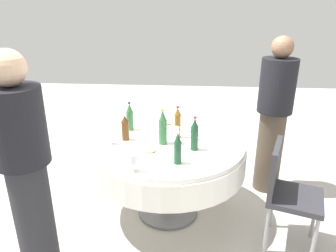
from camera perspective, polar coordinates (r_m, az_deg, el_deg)
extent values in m
plane|color=#B7B2A8|center=(3.13, 0.00, -15.22)|extent=(10.00, 10.00, 0.00)
cylinder|color=white|center=(2.76, 0.00, -3.10)|extent=(1.33, 1.33, 0.04)
cylinder|color=white|center=(2.82, 0.00, -5.51)|extent=(1.36, 1.36, 0.22)
cylinder|color=slate|center=(2.99, 0.00, -11.52)|extent=(0.14, 0.14, 0.48)
cylinder|color=slate|center=(3.12, 0.00, -15.00)|extent=(0.56, 0.56, 0.03)
cylinder|color=#8C5619|center=(2.79, 1.73, 0.02)|extent=(0.06, 0.06, 0.22)
cone|color=#8C5619|center=(2.74, 1.77, 2.72)|extent=(0.05, 0.05, 0.06)
cylinder|color=red|center=(2.73, 1.77, 3.44)|extent=(0.03, 0.03, 0.01)
cylinder|color=#2D6B38|center=(2.66, -0.95, -1.08)|extent=(0.07, 0.07, 0.21)
cone|color=#2D6B38|center=(2.61, -0.97, 1.94)|extent=(0.06, 0.06, 0.08)
cylinder|color=gold|center=(2.59, -0.98, 2.94)|extent=(0.03, 0.03, 0.01)
cylinder|color=#2D6B38|center=(2.98, -6.89, 0.93)|extent=(0.07, 0.07, 0.18)
cone|color=#2D6B38|center=(2.94, -7.00, 3.31)|extent=(0.06, 0.06, 0.08)
cylinder|color=black|center=(2.93, -7.04, 4.16)|extent=(0.02, 0.02, 0.01)
cylinder|color=#194728|center=(2.34, 1.77, -4.85)|extent=(0.06, 0.06, 0.17)
cone|color=#194728|center=(2.29, 1.80, -2.12)|extent=(0.05, 0.05, 0.07)
cylinder|color=silver|center=(2.28, 1.81, -1.18)|extent=(0.02, 0.02, 0.01)
cylinder|color=#593314|center=(2.77, -7.72, -0.85)|extent=(0.06, 0.06, 0.17)
cone|color=#593314|center=(2.73, -7.84, 1.32)|extent=(0.06, 0.06, 0.05)
cylinder|color=silver|center=(2.72, -7.87, 1.97)|extent=(0.03, 0.03, 0.01)
cylinder|color=#194728|center=(2.56, 4.79, -2.28)|extent=(0.06, 0.06, 0.20)
cone|color=#194728|center=(2.51, 4.88, 0.58)|extent=(0.06, 0.06, 0.08)
cylinder|color=red|center=(2.50, 4.91, 1.54)|extent=(0.02, 0.02, 0.01)
cylinder|color=white|center=(2.71, 1.26, -3.12)|extent=(0.06, 0.06, 0.00)
cylinder|color=white|center=(2.69, 1.27, -2.36)|extent=(0.01, 0.01, 0.07)
cylinder|color=white|center=(2.66, 1.28, -0.95)|extent=(0.07, 0.07, 0.07)
cylinder|color=gold|center=(2.67, 1.28, -1.33)|extent=(0.06, 0.06, 0.03)
cylinder|color=white|center=(3.11, 5.03, 0.09)|extent=(0.06, 0.06, 0.00)
cylinder|color=white|center=(3.09, 5.05, 0.71)|extent=(0.01, 0.01, 0.07)
cylinder|color=white|center=(3.07, 5.09, 1.94)|extent=(0.06, 0.06, 0.07)
cylinder|color=maroon|center=(3.08, 5.08, 1.59)|extent=(0.05, 0.05, 0.03)
cylinder|color=white|center=(2.29, -6.07, -8.06)|extent=(0.06, 0.06, 0.00)
cylinder|color=white|center=(2.27, -6.10, -7.34)|extent=(0.01, 0.01, 0.06)
cylinder|color=white|center=(2.24, -6.17, -5.84)|extent=(0.07, 0.07, 0.07)
cylinder|color=maroon|center=(2.25, -6.15, -6.30)|extent=(0.06, 0.06, 0.03)
cylinder|color=white|center=(2.78, 4.15, -2.44)|extent=(0.06, 0.06, 0.00)
cylinder|color=white|center=(2.77, 4.17, -1.75)|extent=(0.01, 0.01, 0.07)
cylinder|color=white|center=(2.74, 4.20, -0.42)|extent=(0.06, 0.06, 0.07)
cylinder|color=white|center=(2.74, -10.16, -3.18)|extent=(0.06, 0.06, 0.00)
cylinder|color=white|center=(2.72, -10.21, -2.51)|extent=(0.01, 0.01, 0.07)
cylinder|color=white|center=(2.70, -10.29, -1.28)|extent=(0.06, 0.06, 0.06)
cylinder|color=white|center=(2.89, -2.60, -1.35)|extent=(0.22, 0.22, 0.02)
cylinder|color=white|center=(3.12, 0.15, 0.40)|extent=(0.25, 0.25, 0.02)
ellipsoid|color=tan|center=(3.11, 0.15, 0.71)|extent=(0.11, 0.10, 0.02)
cylinder|color=white|center=(2.54, -3.13, -4.70)|extent=(0.22, 0.22, 0.02)
ellipsoid|color=tan|center=(2.53, -3.14, -4.34)|extent=(0.10, 0.09, 0.02)
cube|color=silver|center=(2.81, 10.94, -2.52)|extent=(0.12, 0.16, 0.00)
cube|color=silver|center=(2.54, 9.14, -5.04)|extent=(0.18, 0.02, 0.00)
cube|color=white|center=(2.92, 6.81, -1.19)|extent=(0.18, 0.18, 0.02)
cylinder|color=#26262B|center=(2.47, -22.92, -15.38)|extent=(0.26, 0.26, 0.90)
cylinder|color=black|center=(2.15, -25.54, -0.06)|extent=(0.34, 0.34, 0.50)
sphere|color=#D8AD8C|center=(2.06, -27.12, 9.36)|extent=(0.22, 0.22, 0.22)
cylinder|color=#4C3F33|center=(3.44, 17.81, -4.33)|extent=(0.26, 0.26, 0.86)
cylinder|color=black|center=(3.22, 19.18, 6.88)|extent=(0.34, 0.34, 0.52)
sphere|color=#8C664C|center=(3.16, 19.98, 13.28)|extent=(0.20, 0.20, 0.20)
cube|color=#2D2D33|center=(2.70, 22.04, -11.91)|extent=(0.51, 0.51, 0.04)
cube|color=#2D2D33|center=(2.60, 18.71, -7.42)|extent=(0.39, 0.17, 0.42)
cylinder|color=gray|center=(2.70, 24.89, -18.51)|extent=(0.03, 0.03, 0.43)
cylinder|color=gray|center=(2.98, 24.92, -14.50)|extent=(0.03, 0.03, 0.43)
cylinder|color=gray|center=(2.69, 17.38, -17.48)|extent=(0.03, 0.03, 0.43)
cylinder|color=gray|center=(2.97, 18.24, -13.56)|extent=(0.03, 0.03, 0.43)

